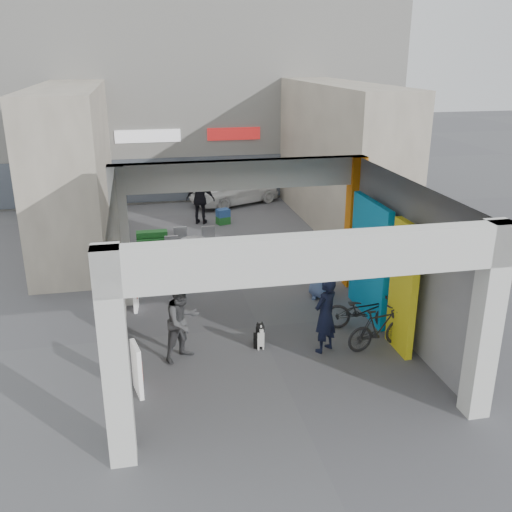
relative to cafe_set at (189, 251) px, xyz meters
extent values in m
plane|color=#515256|center=(1.15, -4.68, -0.34)|extent=(90.00, 90.00, 0.00)
cube|color=silver|center=(-1.85, -8.68, 1.41)|extent=(0.40, 0.40, 3.50)
cube|color=silver|center=(-1.85, -2.68, 1.41)|extent=(0.40, 0.40, 3.50)
cube|color=silver|center=(4.15, -8.68, 1.41)|extent=(0.40, 0.40, 3.50)
cube|color=orange|center=(4.15, -2.68, 1.41)|extent=(0.40, 0.40, 3.50)
plane|color=silver|center=(-1.85, -5.68, 1.41)|extent=(0.00, 6.40, 6.40)
plane|color=gray|center=(4.15, -5.68, 1.41)|extent=(0.00, 6.40, 6.40)
cube|color=#0D99DB|center=(3.85, -4.48, 1.06)|extent=(0.15, 2.00, 2.80)
cube|color=yellow|center=(3.85, -6.28, 1.06)|extent=(0.15, 1.00, 2.80)
plane|color=silver|center=(1.15, -5.68, 3.16)|extent=(6.40, 6.40, 0.00)
cube|color=silver|center=(1.15, -2.63, 2.81)|extent=(6.40, 0.30, 0.70)
cube|color=silver|center=(1.15, -8.73, 2.81)|extent=(6.40, 0.30, 0.70)
cube|color=white|center=(1.15, -2.46, 2.76)|extent=(4.20, 0.05, 0.55)
cube|color=white|center=(1.15, 9.32, 3.66)|extent=(18.00, 4.00, 8.00)
cube|color=#515966|center=(1.15, 7.27, 0.66)|extent=(16.20, 0.06, 1.80)
cube|color=white|center=(-0.85, 7.28, 2.46)|extent=(2.60, 0.06, 0.50)
cube|color=red|center=(2.65, 7.28, 2.46)|extent=(2.20, 0.06, 0.50)
cube|color=#C1B5A0|center=(-3.35, 2.82, 2.16)|extent=(2.00, 9.00, 5.00)
cube|color=#C1B5A0|center=(5.65, 2.82, 2.16)|extent=(2.00, 9.00, 5.00)
cylinder|color=gray|center=(-0.51, -2.17, 0.08)|extent=(0.09, 0.09, 0.84)
cylinder|color=gray|center=(1.06, -2.15, 0.14)|extent=(0.09, 0.09, 0.96)
cylinder|color=gray|center=(2.90, -2.17, 0.08)|extent=(0.09, 0.09, 0.84)
cube|color=white|center=(-1.60, -6.86, 0.16)|extent=(0.19, 0.55, 1.00)
cube|color=red|center=(-1.56, -6.86, 0.21)|extent=(0.12, 0.38, 0.40)
cube|color=white|center=(-1.60, -3.11, 0.16)|extent=(0.12, 0.55, 1.00)
cube|color=red|center=(-1.56, -3.11, 0.21)|extent=(0.07, 0.39, 0.40)
cylinder|color=#AEADB3|center=(0.12, -0.30, 0.05)|extent=(0.06, 0.06, 0.77)
cylinder|color=#AEADB3|center=(0.12, -0.30, -0.33)|extent=(0.47, 0.47, 0.02)
cylinder|color=#AEADB3|center=(0.12, -0.30, 0.43)|extent=(0.75, 0.75, 0.05)
cube|color=#AEADB3|center=(-0.51, -0.51, -0.10)|extent=(0.40, 0.40, 0.48)
cube|color=#AEADB3|center=(-0.51, -0.32, 0.38)|extent=(0.40, 0.05, 0.48)
cube|color=#AEADB3|center=(0.66, 0.23, -0.10)|extent=(0.40, 0.40, 0.48)
cube|color=#AEADB3|center=(0.66, 0.42, 0.38)|extent=(0.40, 0.05, 0.48)
cube|color=#AEADB3|center=(-0.19, 0.34, -0.10)|extent=(0.40, 0.40, 0.48)
cube|color=#AEADB3|center=(-0.19, 0.53, 0.38)|extent=(0.40, 0.05, 0.48)
cube|color=black|center=(-1.04, 0.78, -0.19)|extent=(1.14, 0.57, 0.29)
cube|color=#175319|center=(-1.04, 0.64, -0.05)|extent=(0.95, 0.33, 0.17)
cube|color=#175319|center=(-1.04, 0.78, 0.14)|extent=(0.95, 0.33, 0.17)
cube|color=#175319|center=(-1.04, 0.92, 0.33)|extent=(0.95, 0.33, 0.17)
cube|color=#175319|center=(1.62, 3.78, -0.20)|extent=(0.53, 0.47, 0.28)
cube|color=#264B8B|center=(1.62, 3.78, 0.08)|extent=(0.53, 0.47, 0.28)
cube|color=black|center=(0.97, -5.54, -0.22)|extent=(0.23, 0.31, 0.23)
cube|color=black|center=(0.97, -5.66, -0.05)|extent=(0.18, 0.15, 0.35)
cube|color=silver|center=(0.97, -5.75, -0.09)|extent=(0.14, 0.03, 0.33)
cylinder|color=silver|center=(0.92, -5.73, -0.20)|extent=(0.04, 0.04, 0.27)
cylinder|color=silver|center=(1.03, -5.73, -0.20)|extent=(0.04, 0.04, 0.27)
sphere|color=black|center=(0.97, -5.68, 0.16)|extent=(0.18, 0.18, 0.18)
cube|color=silver|center=(0.97, -5.78, 0.14)|extent=(0.08, 0.12, 0.06)
cone|color=black|center=(0.92, -5.64, 0.25)|extent=(0.07, 0.07, 0.08)
cone|color=black|center=(1.02, -5.64, 0.25)|extent=(0.07, 0.07, 0.08)
imported|color=black|center=(2.28, -6.03, 0.50)|extent=(0.73, 0.67, 1.67)
imported|color=#424345|center=(-0.66, -5.74, 0.50)|extent=(1.03, 0.98, 1.68)
imported|color=#566EA7|center=(3.07, -3.36, 0.51)|extent=(0.98, 0.82, 1.70)
imported|color=black|center=(0.83, 4.00, 0.57)|extent=(1.16, 0.79, 1.82)
imported|color=black|center=(3.45, -5.24, 0.12)|extent=(1.82, 1.02, 0.91)
imported|color=black|center=(3.45, -6.16, 0.12)|extent=(1.57, 0.70, 0.91)
imported|color=white|center=(2.57, 6.58, 0.30)|extent=(4.04, 2.89, 1.28)
camera|label=1|loc=(-1.33, -16.24, 5.64)|focal=40.00mm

